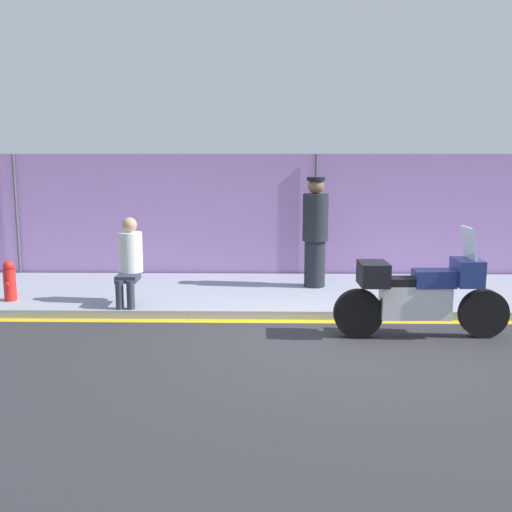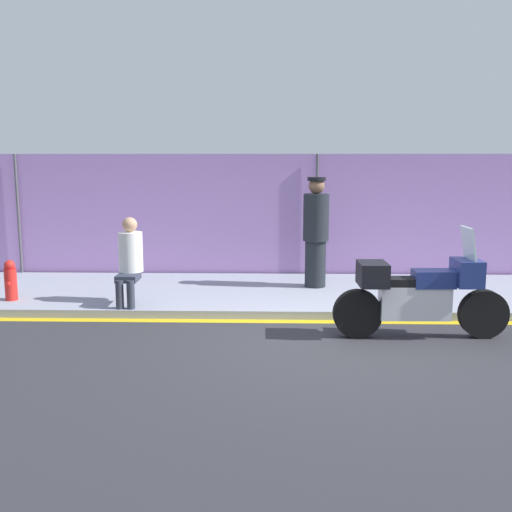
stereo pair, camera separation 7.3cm
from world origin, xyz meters
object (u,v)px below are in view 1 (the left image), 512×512
at_px(officer_standing, 315,231).
at_px(person_seated_on_curb, 129,256).
at_px(motorcycle, 420,294).
at_px(fire_hydrant, 10,281).

distance_m(officer_standing, person_seated_on_curb, 3.16).
relative_size(motorcycle, person_seated_on_curb, 1.73).
distance_m(motorcycle, person_seated_on_curb, 4.25).
relative_size(person_seated_on_curb, fire_hydrant, 2.07).
bearing_deg(person_seated_on_curb, fire_hydrant, 175.94).
bearing_deg(motorcycle, officer_standing, 113.67).
xyz_separation_m(officer_standing, person_seated_on_curb, (-2.89, -1.26, -0.23)).
xyz_separation_m(motorcycle, fire_hydrant, (-5.96, 1.40, -0.15)).
bearing_deg(officer_standing, fire_hydrant, -166.85).
bearing_deg(motorcycle, fire_hydrant, 165.73).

